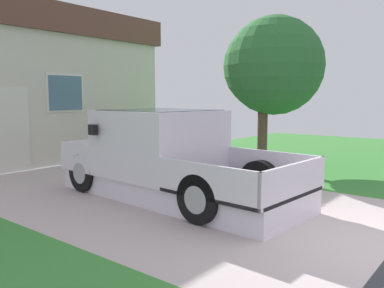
{
  "coord_description": "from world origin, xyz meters",
  "views": [
    {
      "loc": [
        -5.6,
        -1.06,
        1.98
      ],
      "look_at": [
        1.32,
        4.46,
        0.93
      ],
      "focal_mm": 37.14,
      "sensor_mm": 36.0,
      "label": 1
    }
  ],
  "objects_px": {
    "person_with_hat": "(198,139)",
    "handbag": "(208,176)",
    "front_yard_tree": "(272,67)",
    "pickup_truck": "(163,157)",
    "wheeled_trash_bin": "(134,141)"
  },
  "relations": [
    {
      "from": "pickup_truck",
      "to": "wheeled_trash_bin",
      "type": "bearing_deg",
      "value": 56.72
    },
    {
      "from": "pickup_truck",
      "to": "wheeled_trash_bin",
      "type": "height_order",
      "value": "pickup_truck"
    },
    {
      "from": "person_with_hat",
      "to": "front_yard_tree",
      "type": "xyz_separation_m",
      "value": [
        2.71,
        -0.49,
        1.82
      ]
    },
    {
      "from": "person_with_hat",
      "to": "handbag",
      "type": "relative_size",
      "value": 4.54
    },
    {
      "from": "handbag",
      "to": "wheeled_trash_bin",
      "type": "bearing_deg",
      "value": 70.97
    },
    {
      "from": "person_with_hat",
      "to": "handbag",
      "type": "distance_m",
      "value": 0.91
    },
    {
      "from": "handbag",
      "to": "wheeled_trash_bin",
      "type": "distance_m",
      "value": 4.25
    },
    {
      "from": "front_yard_tree",
      "to": "person_with_hat",
      "type": "bearing_deg",
      "value": 169.8
    },
    {
      "from": "person_with_hat",
      "to": "front_yard_tree",
      "type": "bearing_deg",
      "value": 146.57
    },
    {
      "from": "front_yard_tree",
      "to": "wheeled_trash_bin",
      "type": "height_order",
      "value": "front_yard_tree"
    },
    {
      "from": "pickup_truck",
      "to": "wheeled_trash_bin",
      "type": "xyz_separation_m",
      "value": [
        3.07,
        4.1,
        -0.22
      ]
    },
    {
      "from": "handbag",
      "to": "pickup_truck",
      "type": "bearing_deg",
      "value": -176.26
    },
    {
      "from": "pickup_truck",
      "to": "person_with_hat",
      "type": "bearing_deg",
      "value": 15.39
    },
    {
      "from": "person_with_hat",
      "to": "handbag",
      "type": "height_order",
      "value": "person_with_hat"
    },
    {
      "from": "person_with_hat",
      "to": "wheeled_trash_bin",
      "type": "bearing_deg",
      "value": -134.51
    }
  ]
}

